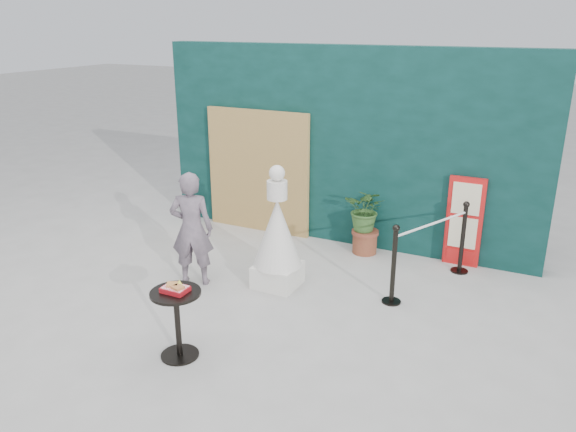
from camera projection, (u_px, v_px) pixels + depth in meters
The scene contains 10 objects.
ground at pixel (242, 330), 6.39m from camera, with size 60.00×60.00×0.00m, color #ADAAA5.
back_wall at pixel (344, 147), 8.56m from camera, with size 6.00×0.30×3.00m, color black.
bamboo_fence at pixel (258, 172), 9.13m from camera, with size 1.80×0.08×2.00m, color tan.
woman at pixel (192, 229), 7.30m from camera, with size 0.56×0.37×1.53m, color slate.
menu_board at pixel (464, 222), 7.88m from camera, with size 0.50×0.07×1.30m.
statue at pixel (277, 238), 7.25m from camera, with size 0.64×0.64×1.64m.
cafe_table at pixel (177, 314), 5.74m from camera, with size 0.52×0.52×0.75m.
food_basket at pixel (175, 288), 5.64m from camera, with size 0.26×0.19×0.11m.
planter at pixel (366, 216), 8.32m from camera, with size 0.60×0.52×1.02m.
stanchion_barrier at pixel (430, 252), 7.28m from camera, with size 0.84×1.54×1.03m.
Camera 1 is at (2.94, -4.79, 3.35)m, focal length 35.00 mm.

